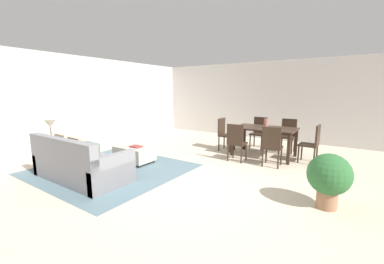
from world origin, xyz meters
name	(u,v)px	position (x,y,z in m)	size (l,w,h in m)	color
ground_plane	(194,184)	(0.00, 0.00, 0.00)	(10.80, 10.80, 0.00)	beige
wall_back	(274,101)	(0.00, 5.00, 1.35)	(9.00, 0.12, 2.70)	beige
wall_left	(77,103)	(-4.50, 0.50, 1.35)	(0.12, 11.00, 2.70)	beige
area_rug	(112,169)	(-1.96, -0.33, 0.00)	(3.00, 2.80, 0.01)	slate
couch	(80,164)	(-1.98, -1.03, 0.30)	(2.01, 0.92, 0.86)	gray
ottoman_table	(134,153)	(-1.94, 0.32, 0.22)	(0.90, 0.58, 0.39)	#B7AD9E
side_table	(53,147)	(-3.28, -0.89, 0.43)	(0.40, 0.40, 0.54)	olive
table_lamp	(50,124)	(-3.28, -0.89, 0.95)	(0.26, 0.26, 0.53)	brown
dining_table	(264,131)	(0.45, 2.61, 0.67)	(1.53, 0.95, 0.76)	#332319
dining_chair_near_left	(236,140)	(0.04, 1.76, 0.52)	(0.42, 0.42, 0.92)	#332319
dining_chair_near_right	(272,144)	(0.87, 1.80, 0.52)	(0.42, 0.42, 0.92)	#332319
dining_chair_far_left	(259,131)	(0.03, 3.45, 0.52)	(0.41, 0.41, 0.92)	#332319
dining_chair_far_right	(288,133)	(0.85, 3.46, 0.52)	(0.40, 0.40, 0.92)	#332319
dining_chair_head_east	(313,142)	(1.59, 2.62, 0.52)	(0.42, 0.42, 0.92)	#332319
dining_chair_head_west	(224,132)	(-0.71, 2.63, 0.52)	(0.40, 0.40, 0.92)	#332319
vase_centerpiece	(266,123)	(0.47, 2.63, 0.87)	(0.11, 0.11, 0.23)	#B26659
book_on_ottoman	(136,146)	(-1.85, 0.30, 0.40)	(0.26, 0.20, 0.03)	maroon
potted_plant	(329,176)	(2.10, 0.32, 0.48)	(0.60, 0.60, 0.81)	#996B4C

